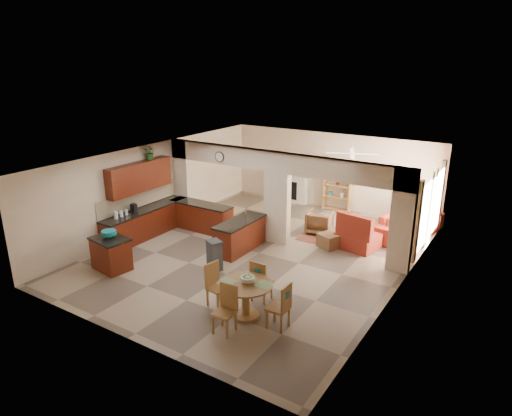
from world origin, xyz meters
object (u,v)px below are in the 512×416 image
Objects in this scene: kitchen_island at (111,254)px; armchair at (319,222)px; dining_table at (246,295)px; sofa at (410,224)px.

kitchen_island is 6.45m from armchair.
dining_table is at bearing 8.09° from kitchen_island.
dining_table is 1.48× the size of armchair.
kitchen_island is at bearing 148.74° from sofa.
sofa is at bearing -164.06° from armchair.
kitchen_island is 0.95× the size of dining_table.
kitchen_island is 0.40× the size of sofa.
dining_table is at bearing 176.48° from sofa.
sofa reaches higher than dining_table.
sofa is at bearing 56.10° from kitchen_island.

